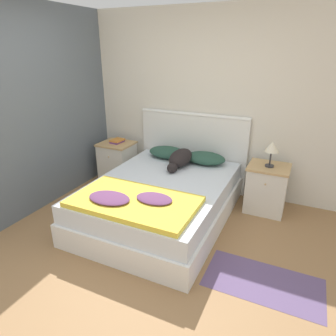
# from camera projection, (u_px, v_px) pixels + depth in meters

# --- Properties ---
(ground_plane) EXTENTS (16.00, 16.00, 0.00)m
(ground_plane) POSITION_uv_depth(u_px,v_px,m) (121.00, 266.00, 2.98)
(ground_plane) COLOR #997047
(wall_back) EXTENTS (9.00, 0.06, 2.55)m
(wall_back) POSITION_uv_depth(u_px,v_px,m) (198.00, 103.00, 4.29)
(wall_back) COLOR silver
(wall_back) RESTS_ON ground_plane
(wall_side_left) EXTENTS (0.06, 3.10, 2.55)m
(wall_side_left) POSITION_uv_depth(u_px,v_px,m) (55.00, 107.00, 4.04)
(wall_side_left) COLOR slate
(wall_side_left) RESTS_ON ground_plane
(bed) EXTENTS (1.57, 2.10, 0.51)m
(bed) POSITION_uv_depth(u_px,v_px,m) (161.00, 200.00, 3.74)
(bed) COLOR white
(bed) RESTS_ON ground_plane
(headboard) EXTENTS (1.65, 0.06, 1.15)m
(headboard) POSITION_uv_depth(u_px,v_px,m) (192.00, 149.00, 4.51)
(headboard) COLOR white
(headboard) RESTS_ON ground_plane
(nightstand_left) EXTENTS (0.51, 0.47, 0.63)m
(nightstand_left) POSITION_uv_depth(u_px,v_px,m) (117.00, 162.00, 4.81)
(nightstand_left) COLOR silver
(nightstand_left) RESTS_ON ground_plane
(nightstand_right) EXTENTS (0.51, 0.47, 0.63)m
(nightstand_right) POSITION_uv_depth(u_px,v_px,m) (266.00, 188.00, 3.90)
(nightstand_right) COLOR silver
(nightstand_right) RESTS_ON ground_plane
(pillow_left) EXTENTS (0.56, 0.37, 0.16)m
(pillow_left) POSITION_uv_depth(u_px,v_px,m) (167.00, 152.00, 4.41)
(pillow_left) COLOR #284C3D
(pillow_left) RESTS_ON bed
(pillow_right) EXTENTS (0.56, 0.37, 0.16)m
(pillow_right) POSITION_uv_depth(u_px,v_px,m) (205.00, 158.00, 4.18)
(pillow_right) COLOR #284C3D
(pillow_right) RESTS_ON bed
(quilt) EXTENTS (1.31, 0.76, 0.10)m
(quilt) POSITION_uv_depth(u_px,v_px,m) (133.00, 201.00, 3.11)
(quilt) COLOR yellow
(quilt) RESTS_ON bed
(dog) EXTENTS (0.27, 0.72, 0.22)m
(dog) POSITION_uv_depth(u_px,v_px,m) (180.00, 158.00, 4.09)
(dog) COLOR black
(dog) RESTS_ON bed
(book_stack) EXTENTS (0.17, 0.22, 0.05)m
(book_stack) POSITION_uv_depth(u_px,v_px,m) (117.00, 141.00, 4.71)
(book_stack) COLOR #703D7F
(book_stack) RESTS_ON nightstand_left
(table_lamp) EXTENTS (0.18, 0.18, 0.33)m
(table_lamp) POSITION_uv_depth(u_px,v_px,m) (272.00, 148.00, 3.68)
(table_lamp) COLOR #2D2D33
(table_lamp) RESTS_ON nightstand_right
(rug) EXTENTS (1.06, 0.56, 0.00)m
(rug) POSITION_uv_depth(u_px,v_px,m) (263.00, 282.00, 2.77)
(rug) COLOR #604C75
(rug) RESTS_ON ground_plane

